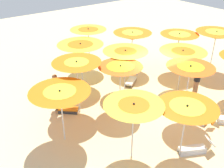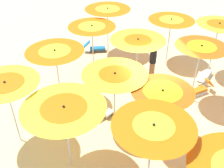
{
  "view_description": "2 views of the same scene",
  "coord_description": "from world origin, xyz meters",
  "px_view_note": "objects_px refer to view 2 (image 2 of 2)",
  "views": [
    {
      "loc": [
        -7.93,
        -7.4,
        6.81
      ],
      "look_at": [
        -1.42,
        1.32,
        0.83
      ],
      "focal_mm": 42.43,
      "sensor_mm": 36.0,
      "label": 1
    },
    {
      "loc": [
        -7.36,
        3.55,
        6.81
      ],
      "look_at": [
        0.2,
        1.54,
        1.33
      ],
      "focal_mm": 42.71,
      "sensor_mm": 36.0,
      "label": 2
    }
  ],
  "objects_px": {
    "lounger_2": "(95,48)",
    "lounger_5": "(99,107)",
    "beach_umbrella_9": "(138,43)",
    "lounger_1": "(204,75)",
    "beach_umbrella_4": "(55,56)",
    "beach_umbrella_14": "(219,28)",
    "beach_umbrella_10": "(201,51)",
    "beach_umbrella_8": "(92,30)",
    "beachgoer_1": "(153,61)",
    "beach_umbrella_12": "(108,13)",
    "beach_umbrella_13": "(171,23)",
    "beach_umbrella_2": "(153,131)",
    "beach_umbrella_1": "(64,112)",
    "lounger_4": "(199,89)",
    "beach_umbrella_5": "(115,78)",
    "beach_umbrella_6": "(162,96)",
    "beach_umbrella_0": "(6,87)"
  },
  "relations": [
    {
      "from": "lounger_2",
      "to": "lounger_5",
      "type": "height_order",
      "value": "lounger_5"
    },
    {
      "from": "beach_umbrella_9",
      "to": "lounger_1",
      "type": "height_order",
      "value": "beach_umbrella_9"
    },
    {
      "from": "beach_umbrella_4",
      "to": "beach_umbrella_14",
      "type": "xyz_separation_m",
      "value": [
        0.24,
        -6.93,
        0.21
      ]
    },
    {
      "from": "beach_umbrella_10",
      "to": "beach_umbrella_8",
      "type": "bearing_deg",
      "value": 45.42
    },
    {
      "from": "beach_umbrella_10",
      "to": "beachgoer_1",
      "type": "bearing_deg",
      "value": 24.96
    },
    {
      "from": "beach_umbrella_12",
      "to": "beach_umbrella_13",
      "type": "distance_m",
      "value": 3.15
    },
    {
      "from": "beach_umbrella_2",
      "to": "lounger_1",
      "type": "bearing_deg",
      "value": -44.96
    },
    {
      "from": "beach_umbrella_1",
      "to": "beachgoer_1",
      "type": "bearing_deg",
      "value": -47.29
    },
    {
      "from": "lounger_4",
      "to": "beach_umbrella_8",
      "type": "bearing_deg",
      "value": -48.7
    },
    {
      "from": "beach_umbrella_1",
      "to": "beach_umbrella_14",
      "type": "relative_size",
      "value": 0.93
    },
    {
      "from": "beach_umbrella_1",
      "to": "lounger_2",
      "type": "relative_size",
      "value": 1.85
    },
    {
      "from": "beach_umbrella_5",
      "to": "beach_umbrella_8",
      "type": "distance_m",
      "value": 3.82
    },
    {
      "from": "beach_umbrella_8",
      "to": "beach_umbrella_14",
      "type": "relative_size",
      "value": 0.91
    },
    {
      "from": "beach_umbrella_9",
      "to": "lounger_5",
      "type": "height_order",
      "value": "beach_umbrella_9"
    },
    {
      "from": "beach_umbrella_12",
      "to": "beachgoer_1",
      "type": "bearing_deg",
      "value": -157.06
    },
    {
      "from": "lounger_2",
      "to": "lounger_4",
      "type": "distance_m",
      "value": 5.92
    },
    {
      "from": "beach_umbrella_1",
      "to": "beach_umbrella_6",
      "type": "height_order",
      "value": "beach_umbrella_1"
    },
    {
      "from": "lounger_2",
      "to": "beach_umbrella_9",
      "type": "bearing_deg",
      "value": -61.74
    },
    {
      "from": "beach_umbrella_1",
      "to": "lounger_4",
      "type": "relative_size",
      "value": 1.91
    },
    {
      "from": "lounger_4",
      "to": "beach_umbrella_1",
      "type": "bearing_deg",
      "value": 9.91
    },
    {
      "from": "beach_umbrella_8",
      "to": "beach_umbrella_5",
      "type": "bearing_deg",
      "value": 179.83
    },
    {
      "from": "beach_umbrella_6",
      "to": "beach_umbrella_5",
      "type": "bearing_deg",
      "value": 43.47
    },
    {
      "from": "beach_umbrella_8",
      "to": "beach_umbrella_12",
      "type": "relative_size",
      "value": 0.96
    },
    {
      "from": "beachgoer_1",
      "to": "beach_umbrella_12",
      "type": "bearing_deg",
      "value": -5.06
    },
    {
      "from": "beach_umbrella_4",
      "to": "beach_umbrella_12",
      "type": "bearing_deg",
      "value": -38.8
    },
    {
      "from": "beach_umbrella_10",
      "to": "beach_umbrella_12",
      "type": "xyz_separation_m",
      "value": [
        5.02,
        2.21,
        -0.12
      ]
    },
    {
      "from": "beach_umbrella_5",
      "to": "lounger_2",
      "type": "height_order",
      "value": "beach_umbrella_5"
    },
    {
      "from": "beach_umbrella_10",
      "to": "beach_umbrella_13",
      "type": "height_order",
      "value": "beach_umbrella_10"
    },
    {
      "from": "beach_umbrella_0",
      "to": "beachgoer_1",
      "type": "distance_m",
      "value": 6.42
    },
    {
      "from": "lounger_4",
      "to": "beachgoer_1",
      "type": "height_order",
      "value": "beachgoer_1"
    },
    {
      "from": "beach_umbrella_1",
      "to": "lounger_4",
      "type": "xyz_separation_m",
      "value": [
        2.24,
        -5.72,
        -1.92
      ]
    },
    {
      "from": "beach_umbrella_2",
      "to": "lounger_2",
      "type": "height_order",
      "value": "beach_umbrella_2"
    },
    {
      "from": "beach_umbrella_6",
      "to": "beach_umbrella_9",
      "type": "relative_size",
      "value": 0.97
    },
    {
      "from": "lounger_4",
      "to": "beachgoer_1",
      "type": "distance_m",
      "value": 2.34
    },
    {
      "from": "beach_umbrella_0",
      "to": "lounger_2",
      "type": "distance_m",
      "value": 7.07
    },
    {
      "from": "beach_umbrella_5",
      "to": "beach_umbrella_6",
      "type": "height_order",
      "value": "beach_umbrella_5"
    },
    {
      "from": "beach_umbrella_10",
      "to": "lounger_1",
      "type": "distance_m",
      "value": 2.76
    },
    {
      "from": "beach_umbrella_0",
      "to": "beach_umbrella_12",
      "type": "bearing_deg",
      "value": -39.24
    },
    {
      "from": "beach_umbrella_4",
      "to": "lounger_1",
      "type": "distance_m",
      "value": 6.72
    },
    {
      "from": "beach_umbrella_12",
      "to": "lounger_1",
      "type": "xyz_separation_m",
      "value": [
        -3.78,
        -3.56,
        -1.94
      ]
    },
    {
      "from": "beach_umbrella_12",
      "to": "beachgoer_1",
      "type": "distance_m",
      "value": 3.53
    },
    {
      "from": "lounger_5",
      "to": "beachgoer_1",
      "type": "xyz_separation_m",
      "value": [
        1.71,
        -2.82,
        0.69
      ]
    },
    {
      "from": "beach_umbrella_5",
      "to": "beach_umbrella_9",
      "type": "xyz_separation_m",
      "value": [
        2.26,
        -1.59,
        -0.04
      ]
    },
    {
      "from": "beach_umbrella_9",
      "to": "beachgoer_1",
      "type": "relative_size",
      "value": 1.31
    },
    {
      "from": "beach_umbrella_4",
      "to": "lounger_4",
      "type": "xyz_separation_m",
      "value": [
        -1.1,
        -5.68,
        -1.83
      ]
    },
    {
      "from": "beach_umbrella_2",
      "to": "beach_umbrella_8",
      "type": "distance_m",
      "value": 6.58
    },
    {
      "from": "beach_umbrella_0",
      "to": "beach_umbrella_2",
      "type": "bearing_deg",
      "value": -128.32
    },
    {
      "from": "beach_umbrella_13",
      "to": "lounger_4",
      "type": "relative_size",
      "value": 1.81
    },
    {
      "from": "lounger_2",
      "to": "beachgoer_1",
      "type": "height_order",
      "value": "beachgoer_1"
    },
    {
      "from": "beach_umbrella_12",
      "to": "lounger_2",
      "type": "xyz_separation_m",
      "value": [
        0.11,
        0.67,
        -1.93
      ]
    }
  ]
}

